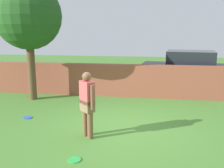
# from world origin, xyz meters

# --- Properties ---
(ground_plane) EXTENTS (40.00, 40.00, 0.00)m
(ground_plane) POSITION_xyz_m (0.00, 0.00, 0.00)
(ground_plane) COLOR #4C8433
(brick_wall) EXTENTS (10.41, 0.50, 1.26)m
(brick_wall) POSITION_xyz_m (-1.50, 3.59, 0.63)
(brick_wall) COLOR brown
(brick_wall) RESTS_ON ground
(tree) EXTENTS (2.42, 2.42, 4.30)m
(tree) POSITION_xyz_m (-3.63, 2.51, 3.07)
(tree) COLOR brown
(tree) RESTS_ON ground
(person) EXTENTS (0.42, 0.41, 1.62)m
(person) POSITION_xyz_m (-0.67, -0.64, 0.90)
(person) COLOR brown
(person) RESTS_ON ground
(car) EXTENTS (4.39, 2.35, 1.72)m
(car) POSITION_xyz_m (2.48, 5.14, 0.86)
(car) COLOR black
(car) RESTS_ON ground
(frisbee_blue) EXTENTS (0.27, 0.27, 0.02)m
(frisbee_blue) POSITION_xyz_m (-2.81, 0.43, 0.01)
(frisbee_blue) COLOR blue
(frisbee_blue) RESTS_ON ground
(frisbee_green) EXTENTS (0.27, 0.27, 0.02)m
(frisbee_green) POSITION_xyz_m (-0.65, -1.82, 0.01)
(frisbee_green) COLOR green
(frisbee_green) RESTS_ON ground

